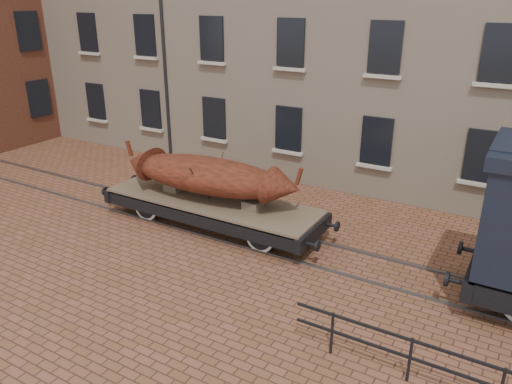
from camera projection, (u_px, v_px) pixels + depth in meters
The scene contains 4 objects.
ground at pixel (286, 246), 14.96m from camera, with size 90.00×90.00×0.00m, color brown.
rail_track at pixel (286, 245), 14.95m from camera, with size 30.00×1.52×0.06m.
flatcar_wagon at pixel (212, 205), 15.94m from camera, with size 8.07×2.19×1.22m.
iron_boat at pixel (208, 175), 15.64m from camera, with size 6.35×2.09×1.53m.
Camera 1 is at (5.95, -11.93, 7.03)m, focal length 35.00 mm.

